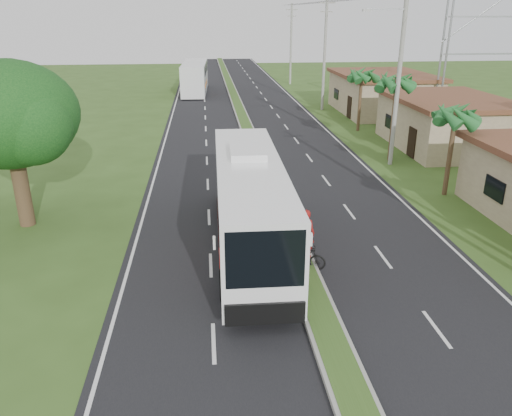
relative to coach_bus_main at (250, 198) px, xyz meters
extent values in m
plane|color=#35511D|center=(1.82, -6.51, -2.22)|extent=(180.00, 180.00, 0.00)
cube|color=black|center=(1.82, 13.49, -2.21)|extent=(14.00, 160.00, 0.02)
cube|color=gray|center=(1.82, 13.49, -2.12)|extent=(1.20, 160.00, 0.17)
cube|color=#35511D|center=(1.82, 13.49, -2.03)|extent=(0.95, 160.00, 0.02)
cube|color=silver|center=(-4.88, 13.49, -2.22)|extent=(0.12, 160.00, 0.01)
cube|color=silver|center=(8.52, 13.49, -2.22)|extent=(0.12, 160.00, 0.01)
cube|color=tan|center=(15.82, 15.49, -0.54)|extent=(7.00, 10.00, 3.35)
cube|color=brown|center=(15.82, 15.49, 1.29)|extent=(7.60, 10.60, 0.32)
cube|color=tan|center=(15.82, 29.49, -0.47)|extent=(8.00, 11.00, 3.50)
cube|color=brown|center=(15.82, 29.49, 1.44)|extent=(8.60, 11.60, 0.32)
cylinder|color=#473321|center=(11.22, 5.49, 0.08)|extent=(0.26, 0.26, 4.60)
cylinder|color=#473321|center=(10.62, 12.49, 0.48)|extent=(0.26, 0.26, 5.40)
cylinder|color=#473321|center=(11.12, 21.49, 0.18)|extent=(0.26, 0.26, 4.80)
cylinder|color=#473321|center=(-10.18, 3.49, -0.22)|extent=(0.70, 0.70, 4.00)
ellipsoid|color=#0F3B14|center=(-10.18, 3.49, 2.98)|extent=(6.00, 6.00, 4.68)
sphere|color=#0F3B14|center=(-8.98, 2.49, 2.68)|extent=(3.40, 3.40, 3.40)
cylinder|color=gray|center=(10.32, 11.49, 3.78)|extent=(0.28, 0.28, 12.00)
cube|color=gray|center=(9.12, 11.49, 7.28)|extent=(2.40, 0.10, 0.10)
cylinder|color=gray|center=(10.32, 31.49, 3.28)|extent=(0.28, 0.28, 11.00)
cube|color=gray|center=(10.32, 31.49, 7.98)|extent=(1.60, 0.12, 0.12)
cube|color=gray|center=(10.32, 31.49, 7.18)|extent=(1.20, 0.10, 0.10)
cylinder|color=gray|center=(10.32, 51.49, 3.03)|extent=(0.28, 0.28, 10.50)
cube|color=gray|center=(10.32, 51.49, 7.48)|extent=(1.60, 0.12, 0.12)
cube|color=gray|center=(10.32, 51.49, 6.68)|extent=(1.20, 0.10, 0.10)
cylinder|color=gray|center=(18.82, 22.99, 3.78)|extent=(0.18, 0.18, 12.00)
cylinder|color=gray|center=(18.82, 23.99, 3.78)|extent=(0.18, 0.18, 12.00)
cube|color=gray|center=(23.82, 23.49, 3.78)|extent=(10.00, 0.14, 0.14)
cube|color=gray|center=(23.82, 23.49, 6.78)|extent=(10.00, 0.14, 0.14)
cube|color=white|center=(0.00, -0.06, -0.11)|extent=(2.81, 12.52, 3.27)
cube|color=black|center=(0.01, 0.56, 0.61)|extent=(2.82, 10.02, 1.31)
cube|color=black|center=(-0.10, -6.24, 0.41)|extent=(2.34, 0.18, 1.83)
cube|color=#A2100D|center=(-0.02, -1.31, -0.77)|extent=(2.74, 5.45, 0.57)
cube|color=orange|center=(0.00, 0.25, -1.03)|extent=(2.70, 3.16, 0.26)
cube|color=white|center=(0.02, 1.19, 1.67)|extent=(1.50, 2.52, 0.29)
cylinder|color=black|center=(-1.24, -3.99, -1.68)|extent=(0.35, 1.09, 1.08)
cylinder|color=black|center=(1.11, -4.03, -1.68)|extent=(0.35, 1.09, 1.08)
cylinder|color=black|center=(-1.12, 3.29, -1.68)|extent=(0.35, 1.09, 1.08)
cylinder|color=black|center=(1.23, 3.25, -1.68)|extent=(0.35, 1.09, 1.08)
cube|color=white|center=(-2.76, 44.65, -0.31)|extent=(3.22, 12.61, 3.48)
cube|color=black|center=(-2.74, 45.19, 0.73)|extent=(3.14, 9.35, 1.18)
cube|color=orange|center=(-2.81, 43.56, -0.97)|extent=(3.01, 6.09, 0.38)
cylinder|color=black|center=(-4.17, 39.53, -1.70)|extent=(0.37, 1.06, 1.04)
cylinder|color=black|center=(-1.77, 39.43, -1.70)|extent=(0.37, 1.06, 1.04)
cylinder|color=black|center=(-3.77, 49.31, -1.70)|extent=(0.37, 1.06, 1.04)
cylinder|color=black|center=(-1.38, 49.22, -1.70)|extent=(0.37, 1.06, 1.04)
imported|color=black|center=(1.93, -2.13, -1.72)|extent=(1.73, 1.06, 1.00)
imported|color=maroon|center=(1.93, -2.13, -0.70)|extent=(0.82, 0.69, 1.93)
camera|label=1|loc=(-1.68, -19.07, 7.07)|focal=35.00mm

